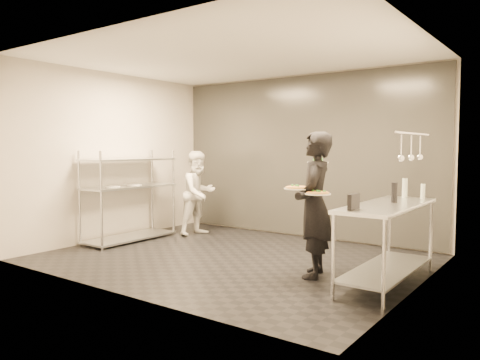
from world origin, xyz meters
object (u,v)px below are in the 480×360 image
Objects in this scene: pos_monitor at (354,202)px; bottle_clear at (423,191)px; pizza_plate_near at (297,188)px; salad_plate at (318,161)px; prep_counter at (387,230)px; chef at (199,193)px; pizza_plate_far at (318,193)px; waiter at (315,205)px; pass_rack at (129,194)px; bottle_green at (405,188)px; bottle_dark at (394,193)px.

bottle_clear reaches higher than pos_monitor.
pizza_plate_near is 1.20× the size of salad_plate.
prep_counter is 5.69× the size of pizza_plate_near.
pizza_plate_far is at bearing -107.90° from chef.
bottle_clear is at bearing -86.39° from chef.
pizza_plate_near is (-0.14, -0.18, 0.21)m from waiter.
pass_rack reaches higher than chef.
waiter is 0.31m from pizza_plate_near.
pizza_plate_near reaches higher than bottle_clear.
waiter is at bearing -70.23° from salad_plate.
salad_plate is 1.09× the size of bottle_green.
pass_rack is 0.92× the size of waiter.
pass_rack is 3.69m from pizza_plate_far.
prep_counter is 6.84× the size of salad_plate.
pizza_plate_near is 0.54m from salad_plate.
chef is 6.14× the size of bottle_green.
pass_rack reaches higher than pos_monitor.
pizza_plate_near is (3.37, -0.35, 0.31)m from pass_rack.
pos_monitor is at bearing 32.73° from waiter.
pos_monitor is at bearing -100.93° from bottle_clear.
prep_counter is at bearing 81.06° from waiter.
waiter reaches higher than bottle_dark.
bottle_dark is at bearing -83.48° from bottle_green.
chef is at bearing 154.56° from pizza_plate_far.
pizza_plate_near is 1.73× the size of bottle_clear.
bottle_clear is at bearing 78.17° from prep_counter.
prep_counter is 3.88m from chef.
pass_rack is 8.76× the size of bottle_clear.
bottle_clear is (1.12, 1.15, -0.06)m from pizza_plate_near.
bottle_dark is at bearing -102.84° from bottle_clear.
pos_monitor reaches higher than prep_counter.
chef is at bearing 60.73° from pass_rack.
prep_counter is (4.33, 0.00, -0.14)m from pass_rack.
pass_rack is 4.36m from bottle_green.
bottle_dark is (0.07, -0.64, -0.00)m from bottle_green.
bottle_dark is (0.98, 0.51, -0.04)m from pizza_plate_near.
pizza_plate_far is 1.61× the size of bottle_clear.
bottle_green is at bearing 62.37° from pizza_plate_far.
salad_plate is 1.00m from bottle_dark.
prep_counter is at bearing 79.63° from pos_monitor.
chef is (0.60, 1.07, -0.03)m from pass_rack.
pos_monitor is 1.22× the size of bottle_clear.
waiter reaches higher than pizza_plate_near.
waiter is at bearing 143.16° from pos_monitor.
pizza_plate_far is 1.27× the size of bottle_dark.
bottle_clear is at bearing 54.67° from pizza_plate_far.
bottle_clear is 0.66m from bottle_dark.
waiter is (3.51, -0.17, 0.10)m from pass_rack.
pos_monitor is 0.86m from bottle_dark.
pizza_plate_near is at bearing -128.09° from bottle_green.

